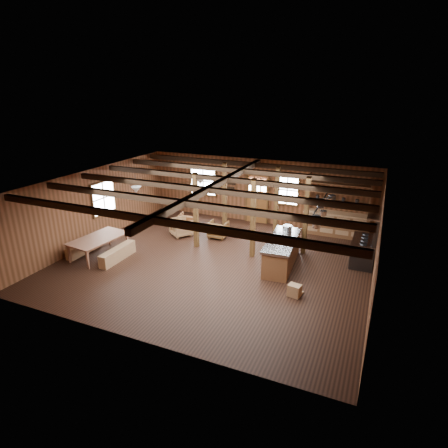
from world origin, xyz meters
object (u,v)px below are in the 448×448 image
(armchair_a, at_px, (188,221))
(armchair_b, at_px, (218,229))
(commercial_range, at_px, (365,247))
(armchair_c, at_px, (181,227))
(kitchen_island, at_px, (282,252))
(dining_table, at_px, (100,247))

(armchair_a, height_order, armchair_b, armchair_b)
(commercial_range, height_order, armchair_c, commercial_range)
(kitchen_island, height_order, dining_table, kitchen_island)
(dining_table, bearing_deg, armchair_c, -22.60)
(dining_table, bearing_deg, kitchen_island, -66.16)
(armchair_c, bearing_deg, kitchen_island, -156.99)
(armchair_a, distance_m, armchair_b, 1.64)
(armchair_b, height_order, armchair_c, armchair_c)
(armchair_c, bearing_deg, dining_table, 96.92)
(commercial_range, height_order, armchair_a, commercial_range)
(kitchen_island, distance_m, dining_table, 6.31)
(commercial_range, xyz_separation_m, dining_table, (-8.55, -3.12, -0.25))
(commercial_range, height_order, dining_table, commercial_range)
(kitchen_island, relative_size, commercial_range, 1.40)
(kitchen_island, height_order, armchair_b, kitchen_island)
(dining_table, relative_size, armchair_c, 2.60)
(kitchen_island, xyz_separation_m, armchair_b, (-2.96, 1.44, -0.15))
(armchair_b, bearing_deg, commercial_range, 175.04)
(armchair_b, relative_size, armchair_c, 0.94)
(commercial_range, bearing_deg, armchair_b, 178.31)
(armchair_b, bearing_deg, armchair_c, 11.96)
(dining_table, relative_size, armchair_a, 2.80)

